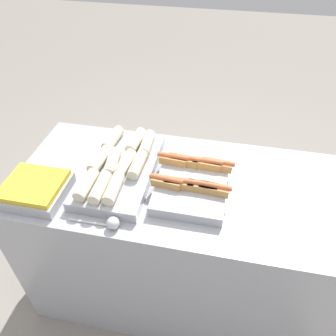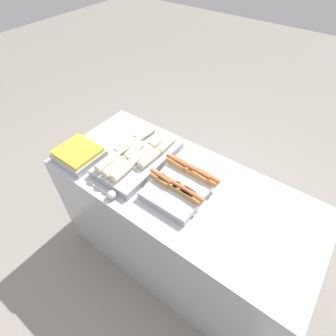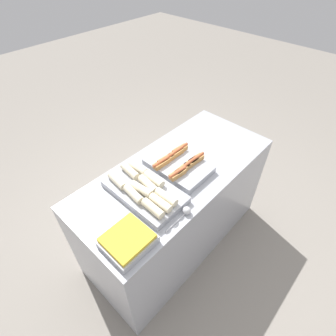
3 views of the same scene
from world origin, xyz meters
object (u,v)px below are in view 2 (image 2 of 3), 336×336
tray_side_front (79,154)px  tray_hotdogs (184,182)px  tray_wraps (138,156)px  serving_spoon_near (110,194)px

tray_side_front → tray_hotdogs: bearing=17.0°
tray_hotdogs → tray_side_front: (-0.65, -0.20, -0.00)m
tray_wraps → serving_spoon_near: (0.06, -0.30, -0.02)m
tray_wraps → tray_side_front: bearing=-147.7°
tray_wraps → tray_side_front: 0.37m
serving_spoon_near → tray_wraps: bearing=101.0°
tray_side_front → serving_spoon_near: 0.39m
tray_wraps → serving_spoon_near: tray_wraps is taller
tray_hotdogs → tray_side_front: size_ratio=1.70×
tray_hotdogs → tray_side_front: tray_hotdogs is taller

